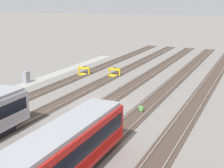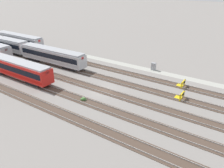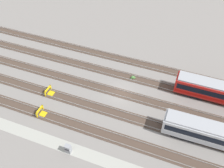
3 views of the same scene
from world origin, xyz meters
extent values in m
plane|color=gray|center=(0.00, 0.00, 0.00)|extent=(400.00, 400.00, 0.00)
cube|color=#9E9E93|center=(0.00, -13.52, 0.00)|extent=(54.00, 2.00, 0.01)
cube|color=#47382D|center=(0.00, -9.32, 0.03)|extent=(90.00, 2.23, 0.06)
cube|color=gray|center=(0.00, -8.61, 0.14)|extent=(90.00, 0.07, 0.15)
cube|color=gray|center=(0.00, -10.04, 0.14)|extent=(90.00, 0.07, 0.15)
cube|color=#47382D|center=(0.00, -4.66, 0.03)|extent=(90.00, 2.23, 0.06)
cube|color=gray|center=(0.00, -3.94, 0.14)|extent=(90.00, 0.07, 0.15)
cube|color=gray|center=(0.00, -5.38, 0.14)|extent=(90.00, 0.07, 0.15)
cube|color=#47382D|center=(0.00, 0.00, 0.03)|extent=(90.00, 2.24, 0.06)
cube|color=gray|center=(0.00, 0.72, 0.14)|extent=(90.00, 0.07, 0.15)
cube|color=gray|center=(0.00, -0.72, 0.14)|extent=(90.00, 0.07, 0.15)
cube|color=#47382D|center=(0.00, 4.66, 0.03)|extent=(90.00, 2.23, 0.06)
cube|color=gray|center=(0.00, 5.38, 0.14)|extent=(90.00, 0.07, 0.15)
cube|color=gray|center=(0.00, 3.94, 0.14)|extent=(90.00, 0.07, 0.15)
cube|color=#47382D|center=(0.00, 9.32, 0.03)|extent=(90.00, 2.23, 0.06)
cube|color=gray|center=(0.00, 10.04, 0.14)|extent=(90.00, 0.07, 0.15)
cube|color=gray|center=(0.00, 8.61, 0.14)|extent=(90.00, 0.07, 0.15)
cube|color=red|center=(27.73, 0.19, 3.05)|extent=(0.09, 0.70, 0.56)
cube|color=black|center=(31.11, 0.13, 0.35)|extent=(3.64, 2.31, 0.70)
cube|color=#B7BABF|center=(36.96, -4.72, 2.05)|extent=(18.06, 3.24, 2.70)
cube|color=black|center=(36.96, -4.72, 2.37)|extent=(17.34, 3.26, 1.08)
cube|color=#A8AAAF|center=(36.96, -4.72, 1.29)|extent=(17.70, 3.26, 0.54)
cube|color=#999BA0|center=(36.96, -4.72, 3.55)|extent=(17.52, 2.94, 0.30)
cube|color=red|center=(28.00, -4.93, 3.05)|extent=(0.10, 0.70, 0.56)
cube|color=black|center=(31.38, -4.85, 0.35)|extent=(3.65, 2.33, 0.70)
cube|color=red|center=(17.78, 4.67, 2.05)|extent=(18.02, 2.92, 2.70)
cube|color=black|center=(17.78, 4.67, 2.37)|extent=(17.30, 2.95, 1.08)
cube|color=#B70F0A|center=(17.78, 4.67, 1.29)|extent=(17.66, 2.94, 0.54)
cube|color=#999BA0|center=(17.78, 4.67, 3.55)|extent=(17.48, 2.63, 0.30)
cube|color=red|center=(8.82, 4.61, 3.05)|extent=(0.08, 0.70, 0.56)
cube|color=black|center=(23.36, 4.70, 0.35)|extent=(3.61, 2.26, 0.70)
cube|color=black|center=(12.20, 4.63, 0.35)|extent=(3.61, 2.26, 0.70)
cube|color=#B7BABF|center=(36.76, -9.36, 2.05)|extent=(18.03, 3.03, 2.70)
cube|color=black|center=(36.76, -9.36, 2.37)|extent=(17.32, 3.06, 1.08)
cube|color=#A8AAAF|center=(36.76, -9.36, 1.29)|extent=(17.68, 3.06, 0.54)
cube|color=#999BA0|center=(36.76, -9.36, 3.55)|extent=(17.49, 2.75, 0.30)
cube|color=red|center=(45.72, -9.24, 3.05)|extent=(0.09, 0.70, 0.56)
cube|color=red|center=(27.80, -9.47, 3.05)|extent=(0.09, 0.70, 0.56)
cube|color=black|center=(42.34, -9.28, 0.35)|extent=(3.63, 2.29, 0.70)
cube|color=black|center=(31.18, -9.43, 0.35)|extent=(3.63, 2.29, 0.70)
cube|color=#B7BABF|center=(17.78, -4.67, 2.05)|extent=(18.05, 3.15, 2.70)
cube|color=black|center=(17.78, -4.67, 2.37)|extent=(17.33, 3.18, 1.08)
cube|color=#A8AAAF|center=(17.78, -4.67, 1.29)|extent=(17.69, 3.18, 0.54)
cube|color=#999BA0|center=(17.78, -4.67, 3.55)|extent=(17.51, 2.86, 0.30)
cube|color=red|center=(26.74, -4.49, 3.05)|extent=(0.09, 0.70, 0.56)
cube|color=red|center=(8.82, -4.85, 3.05)|extent=(0.09, 0.70, 0.56)
cube|color=black|center=(23.36, -4.56, 0.35)|extent=(3.64, 2.31, 0.70)
cube|color=black|center=(12.20, -4.78, 0.35)|extent=(3.64, 2.31, 0.70)
cube|color=gold|center=(-11.16, -8.42, 0.57)|extent=(0.18, 0.18, 1.15)
cube|color=gold|center=(-11.18, -10.22, 0.57)|extent=(0.18, 0.18, 1.15)
cube|color=gold|center=(-11.17, -9.32, 1.00)|extent=(0.26, 2.00, 0.30)
cube|color=gold|center=(-10.62, -9.33, 0.09)|extent=(1.11, 1.09, 0.18)
cube|color=black|center=(-11.35, -9.32, 1.00)|extent=(0.13, 0.60, 0.44)
cube|color=gold|center=(-12.37, -3.76, 0.57)|extent=(0.19, 0.19, 1.15)
cube|color=gold|center=(-12.43, -5.56, 0.57)|extent=(0.19, 0.19, 1.15)
cube|color=gold|center=(-12.40, -4.66, 1.00)|extent=(0.31, 2.01, 0.30)
cube|color=gold|center=(-11.85, -4.68, 0.09)|extent=(1.14, 1.12, 0.18)
cube|color=black|center=(-12.58, -4.66, 1.00)|extent=(0.14, 0.60, 0.44)
cube|color=gray|center=(-3.23, -14.10, 0.80)|extent=(0.90, 0.70, 1.60)
cube|color=#333338|center=(-3.23, -14.46, 1.04)|extent=(0.70, 0.04, 0.36)
sphere|color=#4C7F3D|center=(0.74, 4.59, 0.28)|extent=(0.64, 0.64, 0.64)
sphere|color=#4C7F3D|center=(1.04, 4.71, 0.18)|extent=(0.44, 0.44, 0.44)
sphere|color=#4C7F3D|center=(0.52, 4.41, 0.14)|extent=(0.36, 0.36, 0.36)
camera|label=1|loc=(29.95, 15.14, 11.39)|focal=50.00mm
camera|label=2|loc=(-20.10, 27.81, 17.70)|focal=35.00mm
camera|label=3|loc=(10.32, -31.09, 34.69)|focal=42.00mm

